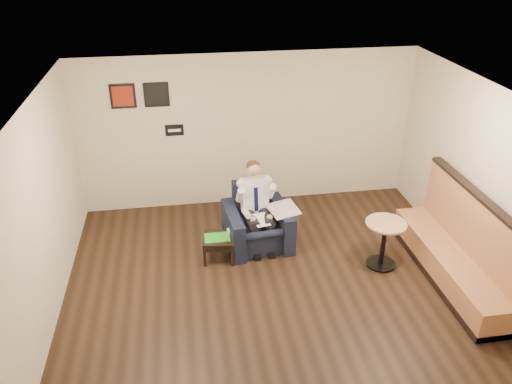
{
  "coord_description": "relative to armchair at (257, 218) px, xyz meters",
  "views": [
    {
      "loc": [
        -1.17,
        -5.31,
        4.65
      ],
      "look_at": [
        -0.14,
        1.2,
        1.12
      ],
      "focal_mm": 35.0,
      "sensor_mm": 36.0,
      "label": 1
    }
  ],
  "objects": [
    {
      "name": "coffee_mug",
      "position": [
        -0.49,
        -0.22,
        -0.06
      ],
      "size": [
        0.08,
        0.08,
        0.08
      ],
      "primitive_type": "cylinder",
      "rotation": [
        0.0,
        0.0,
        -0.14
      ],
      "color": "white",
      "rests_on": "side_table"
    },
    {
      "name": "wall_left",
      "position": [
        -2.93,
        -1.48,
        0.92
      ],
      "size": [
        0.02,
        6.0,
        2.8
      ],
      "primitive_type": "cube",
      "color": "beige",
      "rests_on": "ground"
    },
    {
      "name": "armchair",
      "position": [
        0.0,
        0.0,
        0.0
      ],
      "size": [
        1.1,
        1.1,
        0.97
      ],
      "primitive_type": "cube",
      "rotation": [
        0.0,
        0.0,
        0.1
      ],
      "color": "black",
      "rests_on": "ground"
    },
    {
      "name": "banquette",
      "position": [
        2.66,
        -1.34,
        0.19
      ],
      "size": [
        0.63,
        2.64,
        1.35
      ],
      "primitive_type": "cube",
      "color": "#A86A41",
      "rests_on": "ground"
    },
    {
      "name": "art_print_left",
      "position": [
        -2.03,
        1.5,
        1.67
      ],
      "size": [
        0.42,
        0.03,
        0.42
      ],
      "primitive_type": "cube",
      "color": "maroon",
      "rests_on": "wall_back"
    },
    {
      "name": "side_table",
      "position": [
        -0.65,
        -0.3,
        -0.29
      ],
      "size": [
        0.54,
        0.54,
        0.39
      ],
      "primitive_type": "cube",
      "rotation": [
        0.0,
        0.0,
        -0.14
      ],
      "color": "black",
      "rests_on": "ground"
    },
    {
      "name": "wall_back",
      "position": [
        0.07,
        1.52,
        0.92
      ],
      "size": [
        6.0,
        0.02,
        2.8
      ],
      "primitive_type": "cube",
      "color": "beige",
      "rests_on": "ground"
    },
    {
      "name": "seated_man",
      "position": [
        0.01,
        -0.13,
        0.18
      ],
      "size": [
        0.72,
        1.01,
        1.33
      ],
      "primitive_type": null,
      "rotation": [
        0.0,
        0.0,
        0.1
      ],
      "color": "silver",
      "rests_on": "armchair"
    },
    {
      "name": "newspaper",
      "position": [
        0.41,
        -0.06,
        0.17
      ],
      "size": [
        0.5,
        0.58,
        0.01
      ],
      "primitive_type": "cube",
      "rotation": [
        0.0,
        0.0,
        0.15
      ],
      "color": "silver",
      "rests_on": "armchair"
    },
    {
      "name": "seating_sign",
      "position": [
        -1.23,
        1.5,
        1.02
      ],
      "size": [
        0.32,
        0.02,
        0.2
      ],
      "primitive_type": "cube",
      "color": "black",
      "rests_on": "wall_back"
    },
    {
      "name": "lap_papers",
      "position": [
        0.02,
        -0.23,
        0.11
      ],
      "size": [
        0.27,
        0.35,
        0.01
      ],
      "primitive_type": "cube",
      "rotation": [
        0.0,
        0.0,
        0.17
      ],
      "color": "white",
      "rests_on": "seated_man"
    },
    {
      "name": "ceiling",
      "position": [
        0.07,
        -1.48,
        2.32
      ],
      "size": [
        6.0,
        6.0,
        0.02
      ],
      "primitive_type": "cube",
      "color": "white",
      "rests_on": "wall_back"
    },
    {
      "name": "wall_right",
      "position": [
        3.07,
        -1.48,
        0.92
      ],
      "size": [
        0.02,
        6.0,
        2.8
      ],
      "primitive_type": "cube",
      "color": "beige",
      "rests_on": "ground"
    },
    {
      "name": "art_print_right",
      "position": [
        -1.48,
        1.5,
        1.67
      ],
      "size": [
        0.42,
        0.03,
        0.42
      ],
      "primitive_type": "cube",
      "color": "black",
      "rests_on": "wall_back"
    },
    {
      "name": "green_folder",
      "position": [
        -0.68,
        -0.32,
        -0.09
      ],
      "size": [
        0.39,
        0.28,
        0.01
      ],
      "primitive_type": "cube",
      "rotation": [
        0.0,
        0.0,
        -0.0
      ],
      "color": "green",
      "rests_on": "side_table"
    },
    {
      "name": "ground",
      "position": [
        0.07,
        -1.48,
        -0.48
      ],
      "size": [
        6.0,
        6.0,
        0.0
      ],
      "primitive_type": "plane",
      "color": "black",
      "rests_on": "ground"
    },
    {
      "name": "cafe_table",
      "position": [
        1.8,
        -0.87,
        -0.1
      ],
      "size": [
        0.8,
        0.8,
        0.76
      ],
      "primitive_type": "cylinder",
      "rotation": [
        0.0,
        0.0,
        0.39
      ],
      "color": "#A48459",
      "rests_on": "ground"
    },
    {
      "name": "smartphone",
      "position": [
        -0.59,
        -0.17,
        -0.09
      ],
      "size": [
        0.13,
        0.1,
        0.01
      ],
      "primitive_type": "cube",
      "rotation": [
        0.0,
        0.0,
        -0.32
      ],
      "color": "black",
      "rests_on": "side_table"
    }
  ]
}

